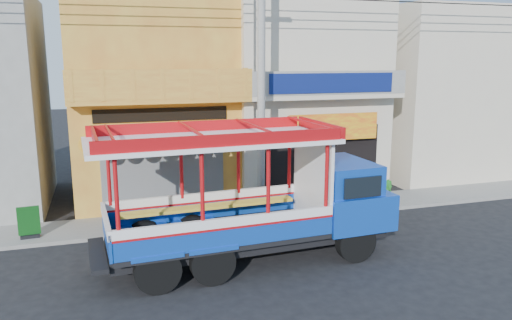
# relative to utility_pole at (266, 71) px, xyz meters

# --- Properties ---
(ground) EXTENTS (90.00, 90.00, 0.00)m
(ground) POSITION_rel_utility_pole_xyz_m (0.85, -3.30, -5.03)
(ground) COLOR black
(ground) RESTS_ON ground
(sidewalk) EXTENTS (30.00, 2.00, 0.12)m
(sidewalk) POSITION_rel_utility_pole_xyz_m (0.85, 0.70, -4.97)
(sidewalk) COLOR slate
(sidewalk) RESTS_ON ground
(shophouse_left) EXTENTS (6.00, 7.50, 8.24)m
(shophouse_left) POSITION_rel_utility_pole_xyz_m (-3.15, 4.66, -0.92)
(shophouse_left) COLOR #C0722A
(shophouse_left) RESTS_ON ground
(shophouse_right) EXTENTS (6.00, 6.75, 8.24)m
(shophouse_right) POSITION_rel_utility_pole_xyz_m (2.85, 4.66, -0.93)
(shophouse_right) COLOR beige
(shophouse_right) RESTS_ON ground
(party_pilaster) EXTENTS (0.35, 0.30, 8.00)m
(party_pilaster) POSITION_rel_utility_pole_xyz_m (-0.15, 1.55, -1.03)
(party_pilaster) COLOR beige
(party_pilaster) RESTS_ON ground
(filler_building_right) EXTENTS (6.00, 6.00, 7.60)m
(filler_building_right) POSITION_rel_utility_pole_xyz_m (9.85, 4.70, -1.23)
(filler_building_right) COLOR beige
(filler_building_right) RESTS_ON ground
(utility_pole) EXTENTS (28.00, 0.26, 9.00)m
(utility_pole) POSITION_rel_utility_pole_xyz_m (0.00, 0.00, 0.00)
(utility_pole) COLOR gray
(utility_pole) RESTS_ON ground
(songthaew_truck) EXTENTS (8.13, 3.04, 3.74)m
(songthaew_truck) POSITION_rel_utility_pole_xyz_m (-0.91, -3.03, -3.23)
(songthaew_truck) COLOR black
(songthaew_truck) RESTS_ON ground
(green_sign) EXTENTS (0.63, 0.34, 0.96)m
(green_sign) POSITION_rel_utility_pole_xyz_m (-7.38, 0.30, -4.51)
(green_sign) COLOR black
(green_sign) RESTS_ON sidewalk
(potted_plant_a) EXTENTS (1.17, 1.19, 1.01)m
(potted_plant_a) POSITION_rel_utility_pole_xyz_m (3.42, 1.01, -4.41)
(potted_plant_a) COLOR #1B5F1D
(potted_plant_a) RESTS_ON sidewalk
(potted_plant_b) EXTENTS (0.64, 0.64, 0.92)m
(potted_plant_b) POSITION_rel_utility_pole_xyz_m (4.81, 0.13, -4.45)
(potted_plant_b) COLOR #1B5F1D
(potted_plant_b) RESTS_ON sidewalk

